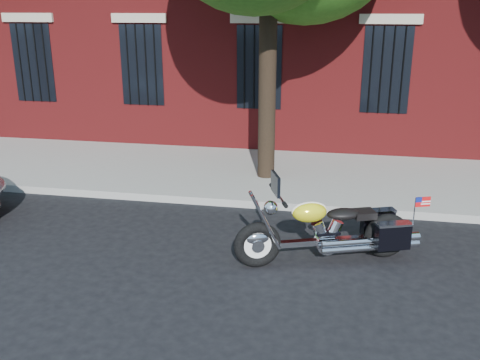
# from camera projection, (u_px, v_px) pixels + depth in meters

# --- Properties ---
(ground) EXTENTS (120.00, 120.00, 0.00)m
(ground) POSITION_uv_depth(u_px,v_px,m) (212.00, 234.00, 8.92)
(ground) COLOR black
(ground) RESTS_ON ground
(curb) EXTENTS (40.00, 0.16, 0.15)m
(curb) POSITION_uv_depth(u_px,v_px,m) (229.00, 202.00, 10.19)
(curb) COLOR gray
(curb) RESTS_ON ground
(sidewalk) EXTENTS (40.00, 3.60, 0.15)m
(sidewalk) POSITION_uv_depth(u_px,v_px,m) (246.00, 173.00, 11.94)
(sidewalk) COLOR gray
(sidewalk) RESTS_ON ground
(motorcycle) EXTENTS (2.76, 1.38, 1.41)m
(motorcycle) POSITION_uv_depth(u_px,v_px,m) (333.00, 232.00, 7.84)
(motorcycle) COLOR black
(motorcycle) RESTS_ON ground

